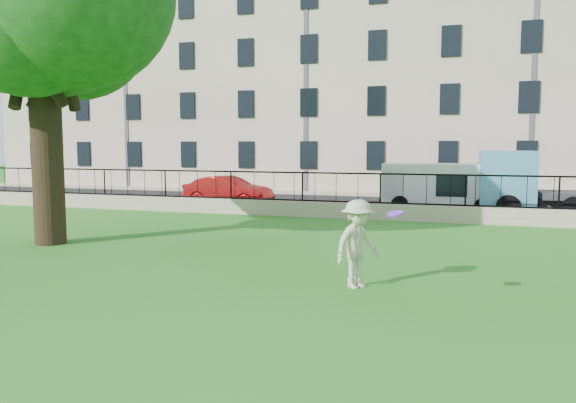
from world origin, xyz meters
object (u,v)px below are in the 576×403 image
(frisbee, at_px, (395,214))
(red_sedan, at_px, (228,191))
(man, at_px, (358,244))
(white_van, at_px, (441,188))
(blue_truck, at_px, (563,184))

(frisbee, height_order, red_sedan, frisbee)
(man, bearing_deg, white_van, 29.27)
(frisbee, bearing_deg, red_sedan, 123.57)
(frisbee, bearing_deg, blue_truck, 72.74)
(man, xyz_separation_m, white_van, (0.83, 13.55, 0.14))
(frisbee, relative_size, red_sedan, 0.07)
(white_van, height_order, blue_truck, blue_truck)
(white_van, distance_m, blue_truck, 4.53)
(man, height_order, red_sedan, man)
(red_sedan, height_order, white_van, white_van)
(man, bearing_deg, red_sedan, 66.33)
(frisbee, xyz_separation_m, blue_truck, (4.46, 14.36, -0.35))
(man, relative_size, red_sedan, 0.42)
(white_van, bearing_deg, man, -95.93)
(white_van, bearing_deg, frisbee, -92.28)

